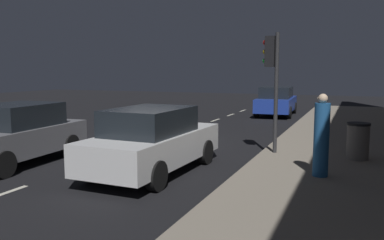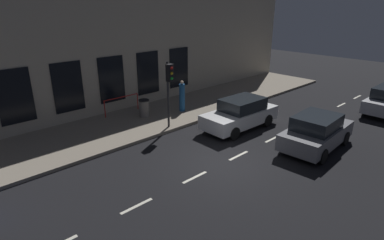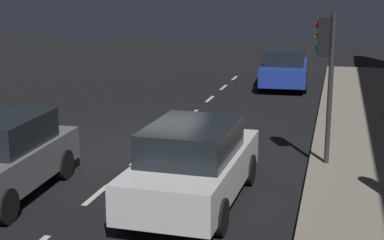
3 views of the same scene
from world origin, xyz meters
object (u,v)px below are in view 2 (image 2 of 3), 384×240
at_px(parked_car_0, 316,132).
at_px(pedestrian_0, 182,97).
at_px(parked_car_3, 240,114).
at_px(traffic_light, 169,81).
at_px(trash_bin, 144,108).

xyz_separation_m(parked_car_0, pedestrian_0, (7.65, 1.13, 0.21)).
relative_size(parked_car_3, pedestrian_0, 2.38).
bearing_deg(traffic_light, pedestrian_0, -54.68).
bearing_deg(trash_bin, parked_car_0, -158.60).
height_order(traffic_light, pedestrian_0, traffic_light).
height_order(parked_car_3, pedestrian_0, pedestrian_0).
bearing_deg(parked_car_0, traffic_light, -154.41).
height_order(parked_car_3, trash_bin, parked_car_3).
bearing_deg(pedestrian_0, trash_bin, 5.92).
distance_m(traffic_light, parked_car_0, 7.18).
relative_size(parked_car_0, pedestrian_0, 2.26).
height_order(traffic_light, trash_bin, traffic_light).
bearing_deg(parked_car_0, parked_car_3, -175.29).
distance_m(parked_car_0, pedestrian_0, 7.74).
xyz_separation_m(parked_car_3, pedestrian_0, (3.81, 0.62, 0.21)).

